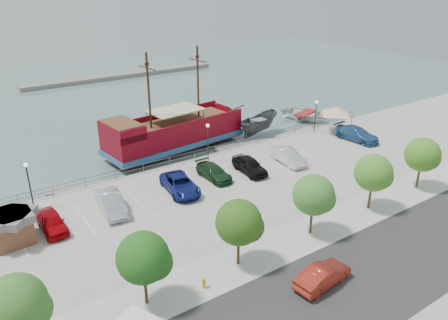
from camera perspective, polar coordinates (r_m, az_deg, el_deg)
ground at (r=42.97m, az=2.61°, el=-4.25°), size 160.00×160.00×0.00m
street at (r=33.07m, az=19.94°, el=-13.09°), size 100.00×8.00×0.04m
sidewalk at (r=36.07m, az=12.31°, el=-8.81°), size 100.00×4.00×0.05m
seawall_railing at (r=48.18m, az=-2.91°, el=0.91°), size 50.00×0.06×1.00m
far_shore at (r=93.55m, az=-13.10°, el=10.72°), size 40.00×3.00×0.80m
pirate_ship at (r=53.53m, az=-5.20°, el=3.84°), size 20.13×7.45×12.56m
patrol_boat at (r=57.48m, az=4.52°, el=4.42°), size 7.23×4.11×2.64m
speedboat at (r=64.77m, az=10.58°, el=5.75°), size 7.17×8.48×1.50m
dock_west at (r=45.33m, az=-17.72°, el=-3.60°), size 7.21×4.68×0.40m
dock_mid at (r=53.55m, az=2.94°, el=1.76°), size 8.02×3.58×0.44m
dock_east at (r=58.75m, az=9.53°, el=3.42°), size 6.84×2.58×0.38m
shed at (r=36.71m, az=-26.03°, el=-7.86°), size 3.19×3.19×2.49m
canopy_tent at (r=56.83m, az=14.48°, el=6.73°), size 4.78×4.78×3.86m
street_sedan at (r=30.08m, az=12.76°, el=-14.51°), size 4.45×1.94×1.42m
fire_hydrant at (r=29.31m, az=-2.65°, el=-15.70°), size 0.28×0.28×0.80m
lamp_post_left at (r=40.43m, az=-24.22°, el=-2.08°), size 0.36×0.36×4.28m
lamp_post_mid at (r=46.28m, az=-2.13°, el=3.17°), size 0.36×0.36×4.28m
lamp_post_right at (r=56.00m, az=11.92°, el=6.29°), size 0.36×0.36×4.28m
tree_a at (r=25.57m, az=-25.16°, el=-16.86°), size 3.30×3.20×5.00m
tree_b at (r=26.83m, az=-10.17°, el=-12.60°), size 3.30×3.20×5.00m
tree_c at (r=29.73m, az=2.25°, el=-8.29°), size 3.30×3.20×5.00m
tree_d at (r=33.86m, az=11.86°, el=-4.61°), size 3.30×3.20×5.00m
tree_e at (r=38.81m, az=19.13°, el=-1.71°), size 3.30×3.20×5.00m
tree_f at (r=44.33m, az=24.66°, el=0.52°), size 3.30×3.20×5.00m
parked_car_a at (r=37.36m, az=-21.58°, el=-7.54°), size 1.80×4.35×1.48m
parked_car_b at (r=38.53m, az=-14.53°, el=-5.43°), size 2.35×5.20×1.65m
parked_car_c at (r=40.76m, az=-5.75°, el=-3.19°), size 3.22×5.74×1.51m
parked_car_d at (r=43.21m, az=-1.35°, el=-1.59°), size 2.00×4.70×1.35m
parked_car_e at (r=44.48m, az=3.35°, el=-0.68°), size 2.26×4.86×1.61m
parked_car_f at (r=47.13m, az=8.36°, el=0.49°), size 2.11×4.90×1.57m
parked_car_h at (r=55.45m, az=16.93°, el=3.29°), size 2.79×5.85×1.65m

